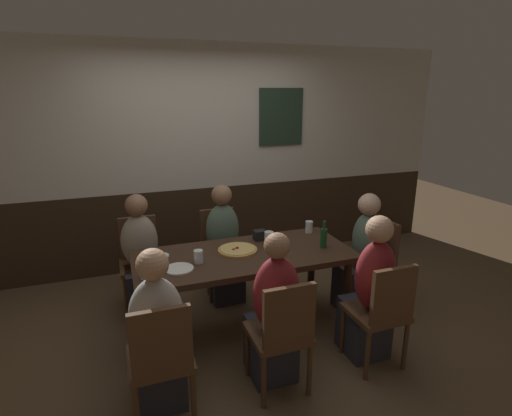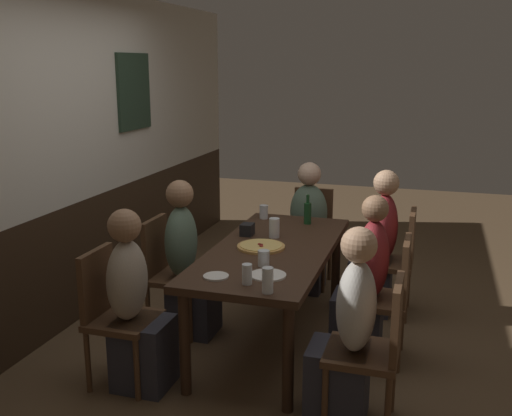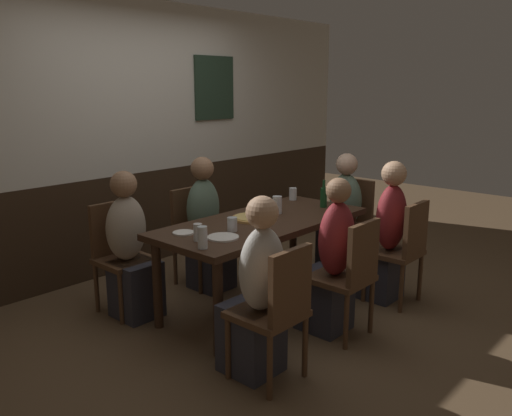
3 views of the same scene
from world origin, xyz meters
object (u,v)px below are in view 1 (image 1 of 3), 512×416
dining_table (244,262)px  person_right_near (370,298)px  chair_head_east (375,259)px  person_mid_near (273,320)px  person_head_east (361,261)px  tumbler_water (198,257)px  beer_bottle_green (324,237)px  person_mid_far (224,251)px  beer_glass_half (156,262)px  pizza (238,250)px  chair_left_near (161,357)px  chair_right_near (382,310)px  plate_white_large (179,269)px  condiment_caddy (260,235)px  chair_left_far (140,257)px  pint_glass_amber (144,270)px  pint_glass_pale (269,241)px  beer_glass_tall (309,228)px  person_left_near (158,342)px  chair_mid_far (220,246)px  chair_mid_near (282,331)px  plate_white_small (159,256)px  person_left_far (142,263)px

dining_table → person_right_near: person_right_near is taller
chair_head_east → person_mid_near: (-1.34, -0.66, -0.01)m
person_head_east → tumbler_water: bearing=-178.1°
beer_bottle_green → person_mid_far: bearing=132.5°
dining_table → beer_glass_half: size_ratio=15.00×
person_right_near → pizza: 1.15m
chair_left_near → chair_right_near: bearing=0.0°
chair_right_near → chair_left_near: bearing=180.0°
plate_white_large → condiment_caddy: size_ratio=2.05×
chair_right_near → chair_left_near: (-1.62, 0.00, 0.00)m
person_mid_near → person_right_near: bearing=-0.1°
chair_head_east → person_mid_far: (-1.34, 0.66, 0.01)m
chair_left_far → beer_bottle_green: (1.51, -0.92, 0.34)m
pint_glass_amber → condiment_caddy: size_ratio=1.37×
person_mid_near → pint_glass_pale: bearing=71.0°
pint_glass_amber → beer_bottle_green: size_ratio=0.62×
person_head_east → beer_glass_tall: bearing=145.7°
beer_glass_half → chair_left_near: bearing=-95.4°
tumbler_water → beer_glass_tall: beer_glass_tall is taller
beer_bottle_green → tumbler_water: bearing=177.5°
tumbler_water → plate_white_large: 0.19m
chair_left_far → person_mid_near: bearing=-61.3°
person_left_near → dining_table: bearing=39.1°
plate_white_large → chair_mid_far: bearing=58.9°
chair_left_far → pint_glass_amber: bearing=-91.3°
chair_head_east → person_right_near: size_ratio=0.74×
chair_left_far → beer_bottle_green: size_ratio=3.62×
pizza → beer_glass_tall: bearing=15.0°
chair_left_far → chair_mid_far: same height
chair_mid_near → chair_left_far: (-0.81, 1.64, 0.00)m
dining_table → pint_glass_pale: size_ratio=12.60×
person_mid_far → pizza: 0.64m
chair_mid_far → person_right_near: bearing=-61.3°
chair_right_near → chair_head_east: (0.53, 0.82, 0.00)m
chair_mid_near → chair_mid_far: bearing=90.0°
chair_left_near → person_left_near: (-0.00, 0.16, -0.00)m
beer_glass_half → plate_white_large: beer_glass_half is taller
dining_table → plate_white_small: (-0.69, 0.17, 0.09)m
chair_head_east → pizza: chair_head_east is taller
person_head_east → pizza: (-1.21, 0.07, 0.26)m
pizza → pint_glass_amber: 0.85m
dining_table → pizza: 0.12m
person_right_near → chair_mid_near: bearing=-168.8°
person_left_far → chair_left_far: bearing=90.0°
condiment_caddy → chair_mid_far: bearing=113.1°
person_mid_far → beer_glass_tall: bearing=-26.3°
dining_table → person_mid_far: person_mid_far is taller
chair_mid_far → person_head_east: (1.18, -0.82, -0.00)m
person_head_east → person_mid_far: (-1.18, 0.66, 0.01)m
person_left_near → pint_glass_pale: (1.06, 0.72, 0.31)m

